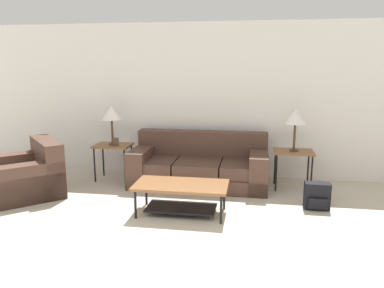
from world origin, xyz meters
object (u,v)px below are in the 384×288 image
(armchair, at_px, (29,176))
(coffee_table, at_px, (181,191))
(side_table_left, at_px, (113,148))
(side_table_right, at_px, (293,155))
(table_lamp_right, at_px, (296,117))
(table_lamp_left, at_px, (111,114))
(backpack, at_px, (317,196))
(couch, at_px, (200,167))

(armchair, relative_size, coffee_table, 1.15)
(side_table_left, bearing_deg, coffee_table, -42.69)
(armchair, height_order, side_table_right, armchair)
(armchair, height_order, coffee_table, armchair)
(side_table_left, bearing_deg, armchair, -136.85)
(side_table_left, bearing_deg, table_lamp_right, 0.00)
(table_lamp_left, height_order, backpack, table_lamp_left)
(side_table_right, bearing_deg, couch, -179.23)
(side_table_left, xyz_separation_m, table_lamp_right, (2.92, 0.00, 0.58))
(armchair, bearing_deg, side_table_right, 13.16)
(armchair, bearing_deg, coffee_table, -9.20)
(coffee_table, distance_m, backpack, 1.83)
(side_table_left, bearing_deg, couch, -0.77)
(table_lamp_left, bearing_deg, table_lamp_right, 0.00)
(coffee_table, relative_size, table_lamp_left, 1.86)
(coffee_table, bearing_deg, side_table_right, 40.45)
(couch, height_order, armchair, couch)
(side_table_left, height_order, side_table_right, same)
(side_table_left, xyz_separation_m, side_table_right, (2.92, 0.00, 0.00))
(backpack, bearing_deg, table_lamp_right, 106.15)
(coffee_table, height_order, table_lamp_right, table_lamp_right)
(side_table_left, distance_m, side_table_right, 2.92)
(side_table_right, xyz_separation_m, table_lamp_left, (-2.92, 0.00, 0.58))
(couch, xyz_separation_m, table_lamp_right, (1.46, 0.02, 0.83))
(side_table_right, distance_m, backpack, 0.94)
(backpack, bearing_deg, table_lamp_left, 165.19)
(couch, relative_size, table_lamp_right, 3.36)
(table_lamp_right, bearing_deg, side_table_right, -99.46)
(armchair, relative_size, table_lamp_left, 2.15)
(table_lamp_right, bearing_deg, backpack, -73.85)
(table_lamp_left, bearing_deg, armchair, -136.85)
(couch, distance_m, backpack, 1.89)
(armchair, relative_size, side_table_left, 2.29)
(couch, relative_size, table_lamp_left, 3.36)
(table_lamp_left, bearing_deg, side_table_right, -0.00)
(table_lamp_right, relative_size, backpack, 1.78)
(side_table_left, distance_m, table_lamp_left, 0.58)
(side_table_left, relative_size, backpack, 1.67)
(coffee_table, relative_size, backpack, 3.32)
(couch, height_order, side_table_left, couch)
(coffee_table, distance_m, table_lamp_right, 2.16)
(table_lamp_right, bearing_deg, coffee_table, -139.55)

